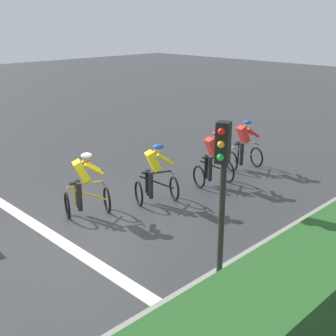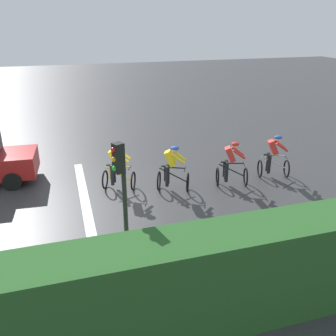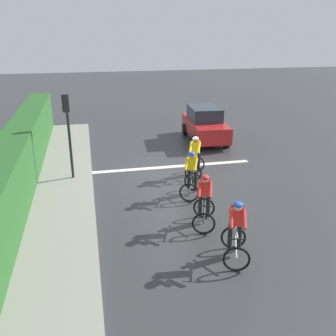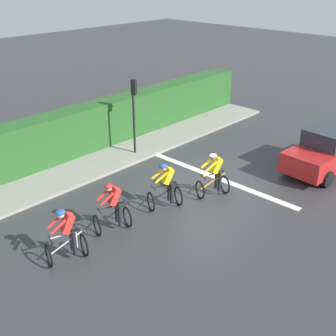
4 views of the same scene
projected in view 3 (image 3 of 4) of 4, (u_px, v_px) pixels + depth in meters
The scene contains 11 objects.
ground_plane at pixel (176, 173), 15.41m from camera, with size 80.00×80.00×0.00m, color #333335.
sidewalk_kerb at pixel (52, 204), 12.60m from camera, with size 2.80×22.11×0.12m, color gray.
stone_wall_low at pixel (23, 200), 12.33m from camera, with size 0.44×22.11×0.59m, color tan.
hedge_wall at pixel (10, 180), 12.01m from camera, with size 1.10×22.11×2.08m, color #265623.
road_marking_stop_line at pixel (172, 167), 16.16m from camera, with size 7.00×0.30×0.01m, color silver.
cyclist_lead at pixel (236, 231), 9.44m from camera, with size 0.97×1.23×1.66m.
cyclist_second at pixel (204, 201), 11.10m from camera, with size 0.98×1.24×1.66m.
cyclist_mid at pixel (192, 175), 13.11m from camera, with size 1.06×1.26×1.66m.
cyclist_fourth at pixel (195, 157), 14.90m from camera, with size 1.05×1.26×1.66m.
car_red at pixel (205, 124), 19.71m from camera, with size 2.09×4.20×1.76m.
traffic_light_near_crossing at pixel (68, 125), 14.00m from camera, with size 0.26×0.30×3.34m.
Camera 3 is at (3.40, 13.96, 5.59)m, focal length 40.05 mm.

